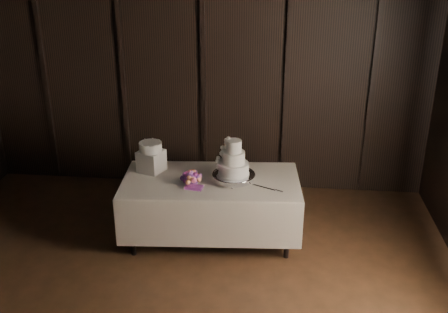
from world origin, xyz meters
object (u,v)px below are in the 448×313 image
(cake_stand, at_px, (234,178))
(box_pedestal, at_px, (151,161))
(display_table, at_px, (211,207))
(wedding_cake, at_px, (231,161))
(bouquet, at_px, (191,178))
(small_cake, at_px, (151,147))

(cake_stand, xyz_separation_m, box_pedestal, (-0.98, 0.18, 0.08))
(display_table, bearing_deg, box_pedestal, 162.45)
(cake_stand, distance_m, wedding_cake, 0.21)
(bouquet, bearing_deg, display_table, 31.34)
(display_table, xyz_separation_m, wedding_cake, (0.23, -0.03, 0.59))
(bouquet, bearing_deg, box_pedestal, 150.45)
(display_table, xyz_separation_m, small_cake, (-0.72, 0.17, 0.65))
(cake_stand, xyz_separation_m, bouquet, (-0.46, -0.11, 0.02))
(bouquet, distance_m, small_cake, 0.64)
(small_cake, bearing_deg, display_table, -13.28)
(cake_stand, height_order, bouquet, bouquet)
(display_table, height_order, wedding_cake, wedding_cake)
(display_table, relative_size, bouquet, 5.15)
(display_table, height_order, bouquet, bouquet)
(display_table, height_order, small_cake, small_cake)
(display_table, relative_size, cake_stand, 4.26)
(wedding_cake, distance_m, small_cake, 0.97)
(display_table, relative_size, box_pedestal, 7.93)
(wedding_cake, xyz_separation_m, small_cake, (-0.95, 0.20, 0.05))
(wedding_cake, distance_m, bouquet, 0.48)
(bouquet, xyz_separation_m, box_pedestal, (-0.52, 0.29, 0.06))
(box_pedestal, xyz_separation_m, small_cake, (0.00, 0.00, 0.18))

